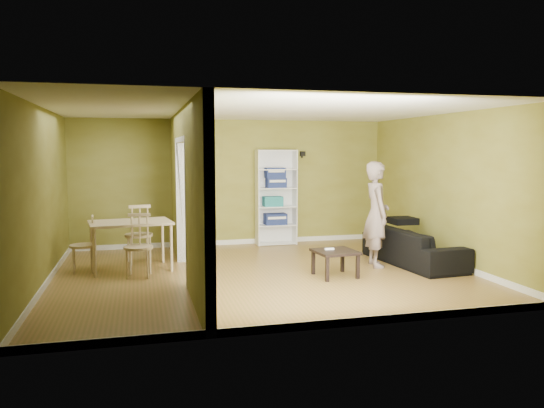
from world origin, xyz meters
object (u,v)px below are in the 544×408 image
at_px(person, 377,205).
at_px(bookshelf, 275,197).
at_px(coffee_table, 335,254).
at_px(chair_far, 139,233).
at_px(chair_near, 138,246).
at_px(sofa, 413,241).
at_px(chair_left, 83,244).
at_px(dining_table, 130,226).

xyz_separation_m(person, bookshelf, (-1.12, 2.52, -0.06)).
bearing_deg(person, coffee_table, 127.81).
bearing_deg(chair_far, chair_near, 80.93).
bearing_deg(chair_near, bookshelf, 47.89).
bearing_deg(chair_far, coffee_table, 140.10).
xyz_separation_m(sofa, chair_far, (-4.63, 1.28, 0.11)).
distance_m(sofa, chair_far, 4.80).
bearing_deg(chair_left, dining_table, 84.25).
xyz_separation_m(dining_table, chair_far, (0.13, 0.54, -0.21)).
height_order(sofa, chair_left, chair_left).
height_order(person, chair_far, person).
xyz_separation_m(sofa, bookshelf, (-1.82, 2.54, 0.58)).
distance_m(person, chair_far, 4.16).
height_order(sofa, person, person).
height_order(bookshelf, chair_left, bookshelf).
distance_m(sofa, bookshelf, 3.18).
relative_size(person, coffee_table, 3.37).
distance_m(bookshelf, chair_far, 3.11).
relative_size(person, chair_near, 2.13).
xyz_separation_m(sofa, chair_near, (-4.63, 0.21, 0.08)).
height_order(coffee_table, chair_near, chair_near).
relative_size(bookshelf, dining_table, 1.53).
distance_m(bookshelf, dining_table, 3.45).
distance_m(dining_table, chair_far, 0.59).
bearing_deg(sofa, chair_left, 77.20).
bearing_deg(bookshelf, chair_near, -140.43).
distance_m(coffee_table, dining_table, 3.38).
height_order(person, chair_left, person).
bearing_deg(chair_near, chair_far, 97.85).
relative_size(bookshelf, chair_near, 2.02).
bearing_deg(bookshelf, chair_left, -154.31).
bearing_deg(coffee_table, chair_near, 165.99).
height_order(sofa, coffee_table, sofa).
bearing_deg(person, sofa, -83.71).
bearing_deg(dining_table, chair_left, 178.13).
xyz_separation_m(coffee_table, chair_near, (-2.99, 0.75, 0.14)).
bearing_deg(coffee_table, chair_left, 161.43).
relative_size(coffee_table, chair_far, 0.59).
height_order(bookshelf, chair_far, bookshelf).
relative_size(sofa, chair_left, 2.33).
bearing_deg(dining_table, coffee_table, -22.27).
distance_m(coffee_table, chair_near, 3.08).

